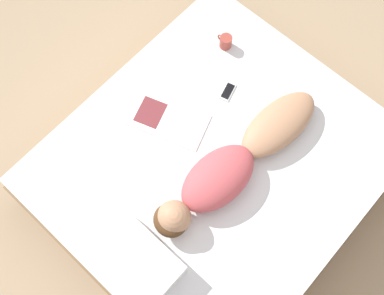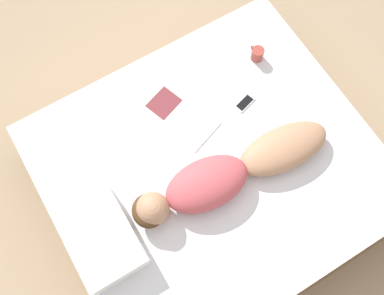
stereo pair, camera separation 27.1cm
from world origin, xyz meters
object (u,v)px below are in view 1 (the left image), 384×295
(open_magazine, at_px, (167,119))
(cell_phone, at_px, (228,91))
(person, at_px, (233,165))
(coffee_mug, at_px, (226,41))

(open_magazine, relative_size, cell_phone, 3.67)
(open_magazine, distance_m, cell_phone, 0.43)
(cell_phone, bearing_deg, open_magazine, 53.23)
(person, relative_size, open_magazine, 2.33)
(open_magazine, bearing_deg, cell_phone, -130.11)
(person, height_order, open_magazine, person)
(person, xyz_separation_m, coffee_mug, (0.60, -0.64, -0.04))
(open_magazine, bearing_deg, coffee_mug, -101.72)
(open_magazine, xyz_separation_m, cell_phone, (-0.15, -0.41, 0.00))
(open_magazine, xyz_separation_m, coffee_mug, (0.09, -0.66, 0.04))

